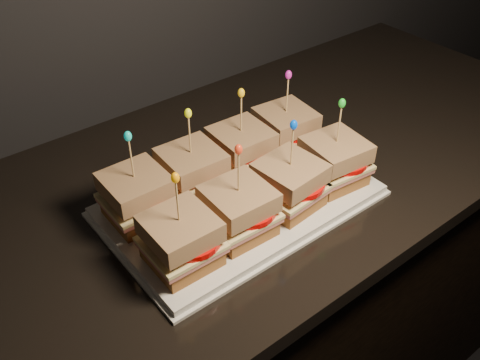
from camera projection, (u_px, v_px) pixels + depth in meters
granite_slab at (29, 279)px, 0.82m from camera, size 2.41×0.66×0.03m
platter at (240, 201)px, 0.93m from camera, size 0.45×0.28×0.02m
platter_rim at (240, 204)px, 0.93m from camera, size 0.46×0.29×0.01m
sandwich_0_bread_bot at (139, 210)px, 0.88m from camera, size 0.10×0.10×0.03m
sandwich_0_ham at (138, 202)px, 0.87m from camera, size 0.10×0.10×0.01m
sandwich_0_cheese at (137, 198)px, 0.86m from camera, size 0.11×0.10×0.01m
sandwich_0_tomato at (145, 194)px, 0.86m from camera, size 0.09×0.09×0.01m
sandwich_0_bread_top at (135, 185)px, 0.84m from camera, size 0.10×0.10×0.03m
sandwich_0_pick at (132, 161)px, 0.82m from camera, size 0.00×0.00×0.09m
sandwich_0_frill at (128, 136)px, 0.79m from camera, size 0.01×0.01×0.02m
sandwich_1_bread_bot at (193, 185)px, 0.93m from camera, size 0.10×0.10×0.03m
sandwich_1_ham at (192, 177)px, 0.92m from camera, size 0.11×0.10×0.01m
sandwich_1_cheese at (192, 174)px, 0.91m from camera, size 0.11×0.11×0.01m
sandwich_1_tomato at (200, 169)px, 0.91m from camera, size 0.09×0.09×0.01m
sandwich_1_bread_top at (191, 160)px, 0.90m from camera, size 0.10×0.10×0.03m
sandwich_1_pick at (190, 137)px, 0.87m from camera, size 0.00×0.00×0.09m
sandwich_1_frill at (188, 113)px, 0.84m from camera, size 0.01×0.01×0.02m
sandwich_2_bread_bot at (241, 162)px, 0.98m from camera, size 0.10×0.10×0.03m
sandwich_2_ham at (241, 155)px, 0.97m from camera, size 0.11×0.10×0.01m
sandwich_2_cheese at (241, 152)px, 0.97m from camera, size 0.11×0.11×0.01m
sandwich_2_tomato at (248, 147)px, 0.96m from camera, size 0.09×0.09×0.01m
sandwich_2_bread_top at (241, 139)px, 0.95m from camera, size 0.10×0.10×0.03m
sandwich_2_pick at (241, 116)px, 0.92m from camera, size 0.00×0.00×0.09m
sandwich_2_frill at (241, 93)px, 0.89m from camera, size 0.01×0.01×0.02m
sandwich_3_bread_bot at (284, 142)px, 1.03m from camera, size 0.10×0.10×0.03m
sandwich_3_ham at (285, 135)px, 1.02m from camera, size 0.11×0.11×0.01m
sandwich_3_cheese at (285, 132)px, 1.02m from camera, size 0.12×0.11×0.01m
sandwich_3_tomato at (292, 128)px, 1.02m from camera, size 0.09×0.09×0.01m
sandwich_3_bread_top at (286, 119)px, 1.00m from camera, size 0.11×0.11×0.03m
sandwich_3_pick at (287, 97)px, 0.97m from camera, size 0.00×0.00×0.09m
sandwich_3_frill at (289, 75)px, 0.95m from camera, size 0.01×0.01×0.02m
sandwich_4_bread_bot at (182, 254)px, 0.80m from camera, size 0.10×0.10×0.03m
sandwich_4_ham at (182, 246)px, 0.79m from camera, size 0.10×0.10×0.01m
sandwich_4_cheese at (181, 243)px, 0.78m from camera, size 0.11×0.10×0.01m
sandwich_4_tomato at (190, 238)px, 0.78m from camera, size 0.09×0.09×0.01m
sandwich_4_bread_top at (180, 228)px, 0.76m from camera, size 0.10×0.10×0.03m
sandwich_4_pick at (178, 204)px, 0.74m from camera, size 0.00×0.00×0.09m
sandwich_4_frill at (175, 178)px, 0.71m from camera, size 0.01×0.01×0.02m
sandwich_5_bread_bot at (239, 224)px, 0.85m from camera, size 0.10×0.10×0.03m
sandwich_5_ham at (239, 216)px, 0.84m from camera, size 0.11×0.10×0.01m
sandwich_5_cheese at (239, 213)px, 0.83m from camera, size 0.11×0.10×0.01m
sandwich_5_tomato at (247, 208)px, 0.83m from camera, size 0.09×0.09×0.01m
sandwich_5_bread_top at (239, 199)px, 0.82m from camera, size 0.10×0.10×0.03m
sandwich_5_pick at (239, 175)px, 0.79m from camera, size 0.00×0.00×0.09m
sandwich_5_frill at (239, 150)px, 0.76m from camera, size 0.01×0.01×0.02m
sandwich_6_bread_bot at (288, 197)px, 0.90m from camera, size 0.10×0.10×0.03m
sandwich_6_ham at (289, 190)px, 0.89m from camera, size 0.11×0.11×0.01m
sandwich_6_cheese at (289, 186)px, 0.89m from camera, size 0.11×0.11×0.01m
sandwich_6_tomato at (297, 182)px, 0.88m from camera, size 0.09×0.09×0.01m
sandwich_6_bread_top at (290, 173)px, 0.87m from camera, size 0.10×0.10×0.03m
sandwich_6_pick at (292, 149)px, 0.84m from camera, size 0.00×0.00×0.09m
sandwich_6_frill at (294, 125)px, 0.81m from camera, size 0.01×0.01×0.02m
sandwich_7_bread_bot at (333, 174)px, 0.95m from camera, size 0.10×0.10×0.03m
sandwich_7_ham at (334, 166)px, 0.94m from camera, size 0.11×0.11×0.01m
sandwich_7_cheese at (334, 163)px, 0.94m from camera, size 0.12×0.11×0.01m
sandwich_7_tomato at (342, 159)px, 0.94m from camera, size 0.09×0.09×0.01m
sandwich_7_bread_top at (336, 150)px, 0.92m from camera, size 0.11×0.11×0.03m
sandwich_7_pick at (339, 127)px, 0.89m from camera, size 0.00×0.00×0.09m
sandwich_7_frill at (342, 103)px, 0.87m from camera, size 0.01×0.01×0.02m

